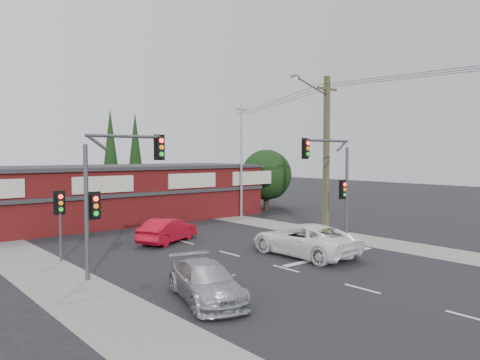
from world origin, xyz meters
TOP-DOWN VIEW (x-y plane):
  - ground at (0.00, 0.00)m, footprint 120.00×120.00m
  - road_strip at (0.00, 5.00)m, footprint 14.00×70.00m
  - verge_left at (-8.50, 5.00)m, footprint 3.00×70.00m
  - verge_right at (8.50, 5.00)m, footprint 3.00×70.00m
  - stop_line at (3.50, -1.50)m, footprint 6.50×0.35m
  - white_suv at (2.65, -0.49)m, footprint 2.72×5.84m
  - silver_suv at (-5.35, -3.22)m, footprint 3.13×4.91m
  - red_sedan at (-0.79, 6.92)m, footprint 4.52×3.27m
  - lane_dashes at (0.00, 6.24)m, footprint 0.12×50.07m
  - shop_building at (-0.99, 16.99)m, footprint 27.30×8.40m
  - tree_cluster at (14.69, 15.44)m, footprint 5.90×5.10m
  - conifer_near at (3.50, 24.00)m, footprint 1.80×1.80m
  - conifer_far at (7.00, 26.00)m, footprint 1.80×1.80m
  - traffic_mast_left at (-6.43, 2.00)m, footprint 3.77×0.27m
  - traffic_mast_right at (6.86, 1.00)m, footprint 3.96×0.27m
  - pedestal_signal at (-7.20, 6.01)m, footprint 0.55×0.27m
  - utility_pole at (8.36, 2.99)m, footprint 4.38×0.59m
  - steel_pole at (9.00, 12.00)m, footprint 1.20×0.16m
  - power_lines at (8.47, -2.47)m, footprint 2.01×29.00m

SIDE VIEW (x-z plane):
  - ground at x=0.00m, z-range 0.00..0.00m
  - road_strip at x=0.00m, z-range 0.00..0.01m
  - verge_left at x=-8.50m, z-range 0.00..0.02m
  - verge_right at x=8.50m, z-range 0.00..0.02m
  - lane_dashes at x=0.00m, z-range 0.01..0.02m
  - stop_line at x=3.50m, z-range 0.01..0.02m
  - silver_suv at x=-5.35m, z-range 0.00..1.32m
  - red_sedan at x=-0.79m, z-range 0.00..1.42m
  - white_suv at x=2.65m, z-range 0.00..1.62m
  - shop_building at x=-0.99m, z-range 0.02..4.25m
  - pedestal_signal at x=-7.20m, z-range 0.72..4.09m
  - tree_cluster at x=14.69m, z-range 0.15..5.65m
  - traffic_mast_left at x=-6.43m, z-range 0.94..6.92m
  - traffic_mast_right at x=6.86m, z-range 0.96..6.93m
  - steel_pole at x=9.00m, z-range 0.20..9.20m
  - utility_pole at x=8.36m, z-range 0.40..10.40m
  - conifer_near at x=3.50m, z-range 0.85..10.10m
  - conifer_far at x=7.00m, z-range 0.85..10.10m
  - power_lines at x=8.47m, z-range 8.43..9.65m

